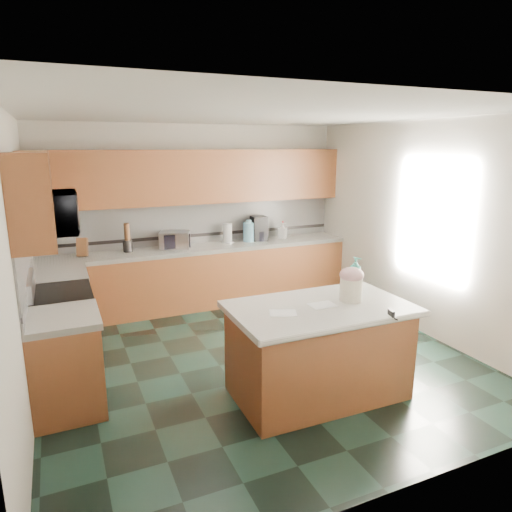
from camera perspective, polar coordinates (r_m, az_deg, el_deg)
floor at (r=5.38m, az=0.04°, el=-12.65°), size 4.60×4.60×0.00m
ceiling at (r=4.84m, az=0.05°, el=17.40°), size 4.60×4.60×0.00m
wall_back at (r=7.09m, az=-7.59°, el=5.11°), size 4.60×0.04×2.70m
wall_front at (r=3.04m, az=18.14°, el=-6.86°), size 4.60×0.04×2.70m
wall_left at (r=4.55m, az=-27.77°, el=-1.07°), size 0.04×4.60×2.70m
wall_right at (r=6.23m, az=19.99°, el=3.26°), size 0.04×4.60×2.70m
back_base_cab at (r=6.98m, az=-6.61°, el=-2.72°), size 4.60×0.60×0.86m
back_countertop at (r=6.87m, az=-6.72°, el=0.97°), size 4.60×0.64×0.06m
back_upper_cab at (r=6.85m, az=-7.30°, el=9.80°), size 4.60×0.33×0.78m
back_backsplash at (r=7.08m, az=-7.49°, el=4.16°), size 4.60×0.02×0.63m
back_accent_band at (r=7.10m, az=-7.43°, el=2.60°), size 4.60×0.01×0.05m
left_base_cab_rear at (r=6.03m, az=-23.06°, el=-6.41°), size 0.60×0.82×0.86m
left_counter_rear at (r=5.90m, az=-23.47°, el=-2.19°), size 0.64×0.82×0.06m
left_base_cab_front at (r=4.61m, az=-22.61°, el=-12.55°), size 0.60×0.72×0.86m
left_counter_front at (r=4.43m, az=-23.15°, el=-7.17°), size 0.64×0.72×0.06m
left_backsplash at (r=5.11m, az=-26.92°, el=-0.85°), size 0.02×2.30×0.63m
left_accent_band at (r=5.15m, az=-26.62°, el=-2.95°), size 0.01×2.30×0.05m
left_upper_cab_rear at (r=5.86m, az=-25.79°, el=7.96°), size 0.33×1.09×0.78m
left_upper_cab_front at (r=4.20m, az=-26.32°, el=6.21°), size 0.33×0.72×0.78m
range_body at (r=5.28m, az=-22.87°, el=-9.06°), size 0.60×0.76×0.88m
range_oven_door at (r=5.30m, az=-19.67°, el=-9.15°), size 0.02×0.68×0.55m
range_cooktop at (r=5.13m, az=-23.34°, el=-4.30°), size 0.62×0.78×0.04m
range_handle at (r=5.18m, az=-19.67°, el=-5.23°), size 0.02×0.66×0.02m
range_backguard at (r=5.11m, az=-26.37°, el=-3.29°), size 0.06×0.76×0.18m
microwave at (r=4.96m, az=-24.23°, el=4.91°), size 0.50×0.73×0.41m
island_base at (r=4.54m, az=7.77°, el=-11.95°), size 1.60×0.93×0.86m
island_top at (r=4.36m, az=7.96°, el=-6.49°), size 1.71×1.03×0.06m
island_bullnose at (r=3.97m, az=11.82°, el=-8.71°), size 1.69×0.08×0.06m
treat_jar at (r=4.50m, az=11.78°, el=-4.11°), size 0.24×0.24×0.22m
treat_jar_lid at (r=4.46m, az=11.87°, el=-2.31°), size 0.23×0.23×0.14m
treat_jar_knob at (r=4.45m, az=11.90°, el=-1.70°), size 0.08×0.03×0.03m
treat_jar_knob_end_l at (r=4.43m, az=11.50°, el=-1.76°), size 0.04×0.04×0.04m
treat_jar_knob_end_r at (r=4.47m, az=12.30°, el=-1.65°), size 0.04×0.04×0.04m
soap_bottle_island at (r=4.85m, az=12.28°, el=-2.13°), size 0.17×0.17×0.34m
paper_sheet_a at (r=4.36m, az=8.30°, el=-6.08°), size 0.25×0.19×0.00m
paper_sheet_b at (r=4.13m, az=3.39°, el=-7.12°), size 0.29×0.26×0.00m
clamp_body at (r=4.23m, az=16.54°, el=-7.02°), size 0.05×0.09×0.08m
clamp_handle at (r=4.20m, az=16.99°, el=-7.50°), size 0.01×0.06×0.01m
knife_block at (r=6.61m, az=-20.89°, el=1.03°), size 0.18×0.21×0.27m
utensil_crock at (r=6.70m, az=-15.73°, el=1.21°), size 0.13×0.13×0.17m
utensil_bundle at (r=6.66m, az=-15.84°, el=2.94°), size 0.08×0.08×0.24m
toaster_oven at (r=6.78m, az=-10.10°, el=2.01°), size 0.50×0.42×0.25m
toaster_oven_door at (r=6.65m, az=-9.81°, el=1.79°), size 0.38×0.01×0.21m
paper_towel at (r=7.06m, az=-3.57°, el=2.89°), size 0.14×0.14×0.30m
paper_towel_base at (r=7.09m, az=-3.55°, el=1.74°), size 0.20×0.20×0.01m
water_jug at (r=7.15m, az=-0.90°, el=3.02°), size 0.18×0.18×0.30m
water_jug_neck at (r=7.12m, az=-0.90°, el=4.37°), size 0.09×0.09×0.04m
coffee_maker at (r=7.23m, az=0.36°, el=3.49°), size 0.25×0.27×0.38m
coffee_carafe at (r=7.20m, az=0.54°, el=2.53°), size 0.16×0.16×0.16m
soap_bottle_back at (r=7.39m, az=3.36°, el=3.19°), size 0.17×0.17×0.26m
soap_back_cap at (r=7.37m, az=3.37°, el=4.29°), size 0.02×0.02×0.03m
window_light_proxy at (r=6.05m, az=21.20°, el=4.31°), size 0.02×1.40×1.10m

